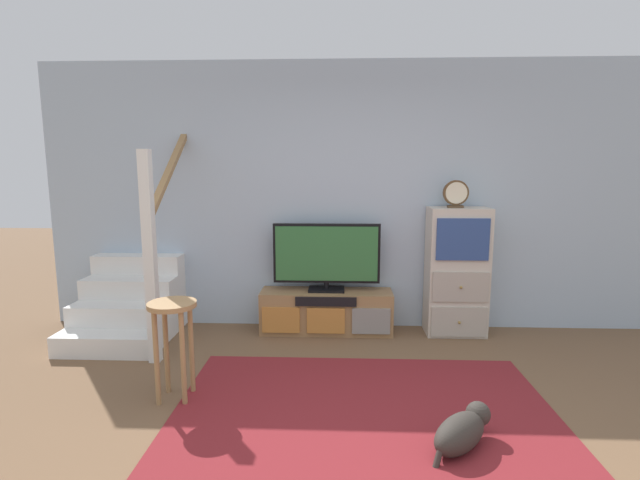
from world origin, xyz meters
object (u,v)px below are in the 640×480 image
at_px(television, 327,255).
at_px(side_cabinet, 457,272).
at_px(dog, 462,431).
at_px(desk_clock, 456,194).
at_px(bar_stool_near, 173,328).
at_px(media_console, 326,311).

height_order(television, side_cabinet, side_cabinet).
relative_size(side_cabinet, dog, 2.80).
bearing_deg(dog, desk_clock, 78.93).
bearing_deg(dog, television, 113.33).
relative_size(television, side_cabinet, 0.84).
distance_m(desk_clock, bar_stool_near, 2.83).
xyz_separation_m(media_console, television, (0.00, 0.02, 0.57)).
distance_m(television, desk_clock, 1.39).
bearing_deg(media_console, desk_clock, -0.22).
distance_m(media_console, television, 0.57).
height_order(media_console, side_cabinet, side_cabinet).
bearing_deg(television, dog, -66.67).
bearing_deg(bar_stool_near, television, 54.21).
bearing_deg(side_cabinet, media_console, -179.54).
height_order(desk_clock, dog, desk_clock).
xyz_separation_m(media_console, dog, (0.86, -1.97, -0.10)).
xyz_separation_m(side_cabinet, dog, (-0.43, -1.98, -0.52)).
bearing_deg(media_console, side_cabinet, 0.46).
bearing_deg(desk_clock, bar_stool_near, -148.13).
height_order(media_console, desk_clock, desk_clock).
height_order(media_console, television, television).
height_order(side_cabinet, desk_clock, desk_clock).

